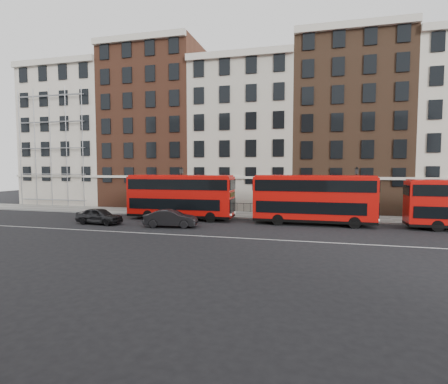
% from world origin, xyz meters
% --- Properties ---
extents(ground, '(120.00, 120.00, 0.00)m').
position_xyz_m(ground, '(0.00, 0.00, 0.00)').
color(ground, black).
rests_on(ground, ground).
extents(pavement, '(80.00, 5.00, 0.15)m').
position_xyz_m(pavement, '(0.00, 10.50, 0.07)').
color(pavement, slate).
rests_on(pavement, ground).
extents(kerb, '(80.00, 0.30, 0.16)m').
position_xyz_m(kerb, '(0.00, 8.00, 0.08)').
color(kerb, gray).
rests_on(kerb, ground).
extents(road_centre_line, '(70.00, 0.12, 0.01)m').
position_xyz_m(road_centre_line, '(0.00, -2.00, 0.01)').
color(road_centre_line, white).
rests_on(road_centre_line, ground).
extents(building_terrace, '(64.00, 11.95, 22.00)m').
position_xyz_m(building_terrace, '(-0.31, 17.88, 10.24)').
color(building_terrace, beige).
rests_on(building_terrace, ground).
extents(bus_b, '(11.01, 2.81, 4.61)m').
position_xyz_m(bus_b, '(-4.48, 5.82, 2.47)').
color(bus_b, '#BC0D09').
rests_on(bus_b, ground).
extents(bus_c, '(11.11, 2.74, 4.66)m').
position_xyz_m(bus_c, '(8.77, 5.82, 2.50)').
color(bus_c, '#BC0D09').
rests_on(bus_c, ground).
extents(car_rear, '(4.65, 2.16, 1.54)m').
position_xyz_m(car_rear, '(-10.92, 1.21, 0.77)').
color(car_rear, black).
rests_on(car_rear, ground).
extents(car_front, '(4.96, 2.40, 1.57)m').
position_xyz_m(car_front, '(-3.63, 1.32, 0.78)').
color(car_front, black).
rests_on(car_front, ground).
extents(lamp_post_left, '(0.44, 0.44, 5.33)m').
position_xyz_m(lamp_post_left, '(-5.60, 8.99, 3.08)').
color(lamp_post_left, black).
rests_on(lamp_post_left, pavement).
extents(lamp_post_right, '(0.44, 0.44, 5.33)m').
position_xyz_m(lamp_post_right, '(12.95, 9.30, 3.08)').
color(lamp_post_right, black).
rests_on(lamp_post_right, pavement).
extents(iron_railings, '(6.60, 0.06, 1.00)m').
position_xyz_m(iron_railings, '(0.00, 12.70, 0.65)').
color(iron_railings, black).
rests_on(iron_railings, pavement).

